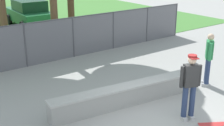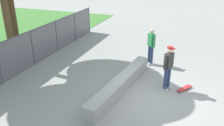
# 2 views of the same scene
# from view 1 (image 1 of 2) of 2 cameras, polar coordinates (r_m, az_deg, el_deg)

# --- Properties ---
(ground_plane) EXTENTS (80.00, 80.00, 0.00)m
(ground_plane) POSITION_cam_1_polar(r_m,az_deg,el_deg) (8.30, 9.15, -11.50)
(ground_plane) COLOR #9E9E99
(concrete_ledge) EXTENTS (4.89, 1.08, 0.61)m
(concrete_ledge) POSITION_cam_1_polar(r_m,az_deg,el_deg) (9.19, 2.85, -5.87)
(concrete_ledge) COLOR #999993
(concrete_ledge) RESTS_ON ground
(skateboarder) EXTENTS (0.56, 0.39, 1.84)m
(skateboarder) POSITION_cam_1_polar(r_m,az_deg,el_deg) (8.31, 14.30, -3.85)
(skateboarder) COLOR beige
(skateboarder) RESTS_ON ground
(skateboard) EXTENTS (0.79, 0.59, 0.09)m
(skateboard) POSITION_cam_1_polar(r_m,az_deg,el_deg) (8.54, 18.42, -10.83)
(skateboard) COLOR red
(skateboard) RESTS_ON ground
(chainlink_fence) EXTENTS (15.13, 0.07, 1.77)m
(chainlink_fence) POSITION_cam_1_polar(r_m,az_deg,el_deg) (12.90, -11.38, 4.33)
(chainlink_fence) COLOR #4C4C51
(chainlink_fence) RESTS_ON ground
(car_green) EXTENTS (2.12, 4.25, 1.66)m
(car_green) POSITION_cam_1_polar(r_m,az_deg,el_deg) (19.94, -15.11, 8.95)
(car_green) COLOR #1E6638
(car_green) RESTS_ON ground
(bystander) EXTENTS (0.48, 0.44, 1.82)m
(bystander) POSITION_cam_1_polar(r_m,az_deg,el_deg) (10.73, 17.53, 1.01)
(bystander) COLOR beige
(bystander) RESTS_ON ground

